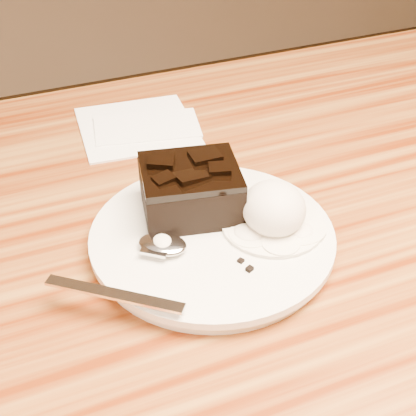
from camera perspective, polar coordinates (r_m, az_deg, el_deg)
name	(u,v)px	position (r m, az deg, el deg)	size (l,w,h in m)	color
plate	(212,240)	(0.58, 0.38, -3.00)	(0.23, 0.23, 0.02)	white
brownie	(191,192)	(0.58, -1.62, 1.45)	(0.09, 0.08, 0.04)	black
ice_cream_scoop	(274,208)	(0.57, 6.09, -0.04)	(0.06, 0.06, 0.05)	white
melt_puddle	(272,225)	(0.58, 5.97, -1.54)	(0.10, 0.10, 0.00)	white
spoon	(163,246)	(0.55, -4.21, -3.49)	(0.03, 0.18, 0.01)	silver
napkin	(137,126)	(0.77, -6.58, 7.54)	(0.14, 0.14, 0.01)	white
crumb_a	(250,269)	(0.53, 3.85, -5.64)	(0.01, 0.01, 0.00)	black
crumb_b	(241,261)	(0.54, 3.04, -4.89)	(0.01, 0.01, 0.00)	black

